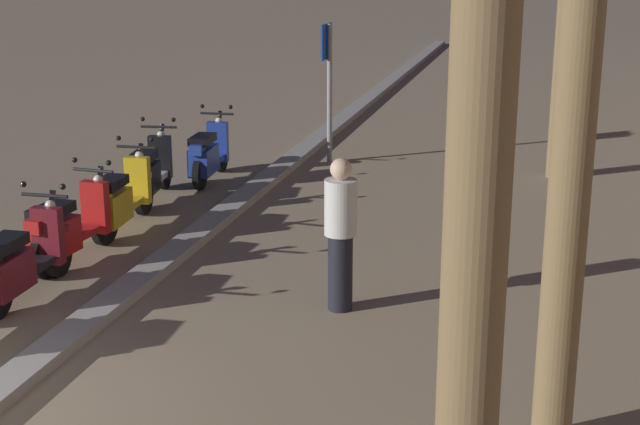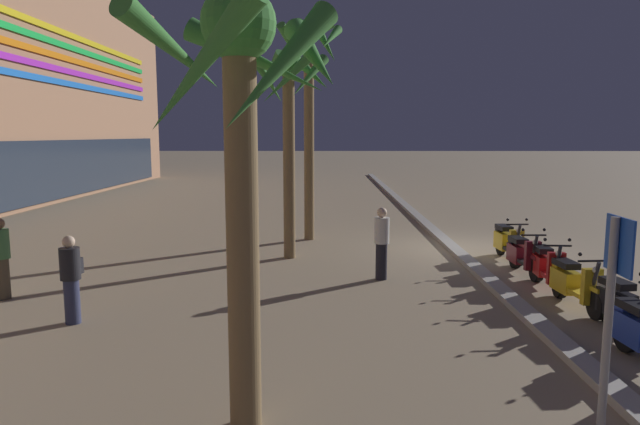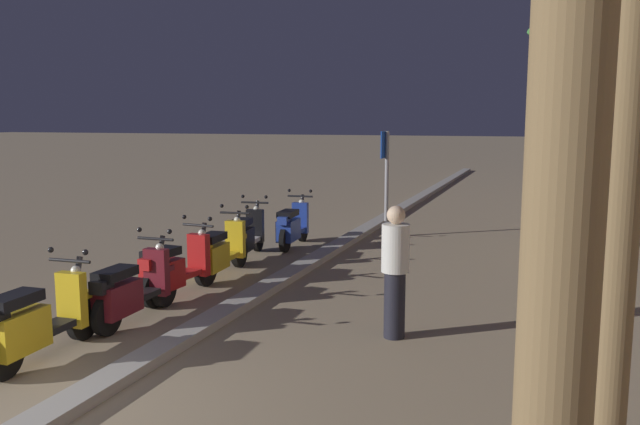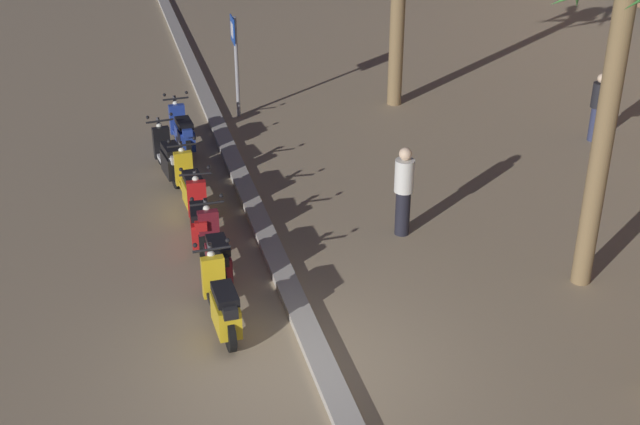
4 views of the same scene
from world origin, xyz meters
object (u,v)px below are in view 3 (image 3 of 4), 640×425
Objects in this scene: scooter_blue_second_in_line at (292,227)px; scooter_yellow_last_in_row at (220,252)px; scooter_red_far_back at (175,269)px; palm_tree_near_sign at (577,75)px; scooter_black_mid_centre at (246,236)px; scooter_maroon_gap_after_mid at (131,290)px; scooter_yellow_mid_rear at (36,322)px; crossing_sign at (386,171)px; pedestrian_by_palm_tree at (395,269)px.

scooter_blue_second_in_line is 0.94× the size of scooter_yellow_last_in_row.
scooter_blue_second_in_line is at bearing 177.36° from scooter_red_far_back.
scooter_red_far_back is at bearing -43.49° from palm_tree_near_sign.
scooter_maroon_gap_after_mid is at bearing 4.62° from scooter_black_mid_centre.
scooter_maroon_gap_after_mid is 1.02× the size of scooter_yellow_mid_rear.
scooter_yellow_mid_rear is (1.52, -0.13, 0.02)m from scooter_maroon_gap_after_mid.
scooter_black_mid_centre and scooter_red_far_back have the same top height.
scooter_blue_second_in_line is at bearing 162.24° from scooter_black_mid_centre.
scooter_maroon_gap_after_mid is 0.76× the size of crossing_sign.
scooter_yellow_last_in_row is 1.02× the size of scooter_red_far_back.
palm_tree_near_sign reaches higher than scooter_yellow_last_in_row.
palm_tree_near_sign is at bearing 107.86° from scooter_blue_second_in_line.
scooter_red_far_back is 3.56m from pedestrian_by_palm_tree.
palm_tree_near_sign is (-5.92, 5.61, 3.08)m from scooter_red_far_back.
scooter_black_mid_centre is 0.98× the size of scooter_maroon_gap_after_mid.
crossing_sign is at bearing -92.21° from palm_tree_near_sign.
scooter_maroon_gap_after_mid is at bearing -79.65° from pedestrian_by_palm_tree.
scooter_yellow_last_in_row is at bearing 9.57° from scooter_black_mid_centre.
scooter_yellow_last_in_row and scooter_red_far_back have the same top height.
scooter_blue_second_in_line and scooter_yellow_mid_rear have the same top height.
pedestrian_by_palm_tree is (6.66, 1.77, -0.64)m from crossing_sign.
scooter_yellow_last_in_row is at bearing -178.23° from scooter_maroon_gap_after_mid.
crossing_sign is at bearing 167.49° from scooter_maroon_gap_after_mid.
scooter_yellow_mid_rear is at bearing 2.00° from scooter_black_mid_centre.
crossing_sign is at bearing 168.76° from scooter_yellow_mid_rear.
scooter_yellow_mid_rear is (5.58, 0.19, 0.01)m from scooter_black_mid_centre.
scooter_yellow_mid_rear is at bearing -58.71° from pedestrian_by_palm_tree.
palm_tree_near_sign is (-8.64, 5.65, 3.07)m from scooter_yellow_mid_rear.
scooter_yellow_last_in_row is 4.01m from pedestrian_by_palm_tree.
crossing_sign is at bearing 164.25° from scooter_red_far_back.
scooter_yellow_last_in_row is 5.10m from crossing_sign.
crossing_sign is at bearing 160.14° from scooter_yellow_last_in_row.
palm_tree_near_sign is at bearing 117.70° from scooter_black_mid_centre.
scooter_yellow_mid_rear is at bearing -11.24° from crossing_sign.
crossing_sign is 0.50× the size of palm_tree_near_sign.
palm_tree_near_sign is (-7.12, 5.52, 3.08)m from scooter_maroon_gap_after_mid.
scooter_blue_second_in_line is 0.73× the size of crossing_sign.
scooter_red_far_back and scooter_maroon_gap_after_mid have the same top height.
scooter_yellow_last_in_row and scooter_maroon_gap_after_mid have the same top height.
scooter_black_mid_centre is 0.75× the size of crossing_sign.
pedestrian_by_palm_tree is at bearing 60.45° from scooter_yellow_last_in_row.
scooter_yellow_last_in_row is 2.59m from scooter_maroon_gap_after_mid.
scooter_maroon_gap_after_mid is 1.53m from scooter_yellow_mid_rear.
pedestrian_by_palm_tree is (3.44, 3.71, 0.42)m from scooter_black_mid_centre.
scooter_black_mid_centre is 1.09× the size of pedestrian_by_palm_tree.
scooter_maroon_gap_after_mid is at bearing -1.02° from scooter_blue_second_in_line.
palm_tree_near_sign is at bearing 146.83° from scooter_yellow_mid_rear.
scooter_black_mid_centre is at bearing -178.00° from scooter_yellow_mid_rear.
scooter_blue_second_in_line is at bearing -72.14° from palm_tree_near_sign.
scooter_yellow_last_in_row is 1.14× the size of pedestrian_by_palm_tree.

